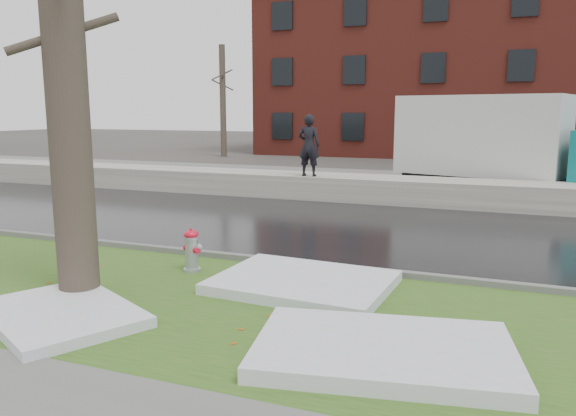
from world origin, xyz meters
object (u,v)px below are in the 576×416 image
(fire_hydrant, at_px, (192,248))
(tree, at_px, (63,40))
(box_truck, at_px, (514,144))
(worker, at_px, (309,145))

(fire_hydrant, relative_size, tree, 0.10)
(box_truck, bearing_deg, fire_hydrant, -99.59)
(fire_hydrant, height_order, worker, worker)
(tree, relative_size, box_truck, 0.75)
(box_truck, height_order, worker, box_truck)
(tree, height_order, worker, tree)
(tree, bearing_deg, worker, 89.35)
(fire_hydrant, relative_size, worker, 0.40)
(tree, relative_size, worker, 3.87)
(fire_hydrant, xyz_separation_m, worker, (-0.76, 8.16, 1.25))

